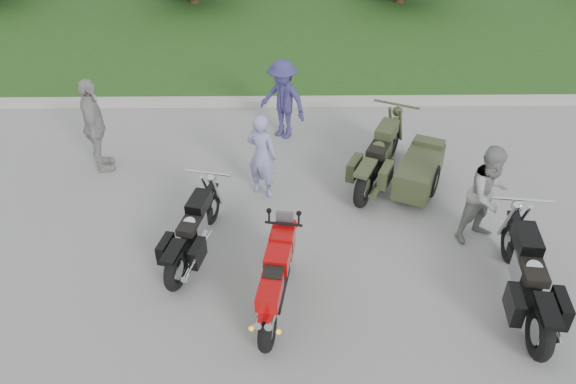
{
  "coord_description": "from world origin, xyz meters",
  "views": [
    {
      "loc": [
        -0.05,
        -5.91,
        5.9
      ],
      "look_at": [
        0.04,
        1.31,
        0.8
      ],
      "focal_mm": 35.0,
      "sensor_mm": 36.0,
      "label": 1
    }
  ],
  "objects_px": {
    "cruiser_right": "(528,281)",
    "person_denim": "(283,100)",
    "person_stripe": "(262,156)",
    "person_back": "(95,126)",
    "sportbike_red": "(276,280)",
    "person_grey": "(489,195)",
    "cruiser_left": "(193,234)",
    "cruiser_sidecar": "(402,166)"
  },
  "relations": [
    {
      "from": "person_denim",
      "to": "sportbike_red",
      "type": "bearing_deg",
      "value": -54.27
    },
    {
      "from": "sportbike_red",
      "to": "person_denim",
      "type": "relative_size",
      "value": 1.17
    },
    {
      "from": "person_grey",
      "to": "person_back",
      "type": "bearing_deg",
      "value": 137.02
    },
    {
      "from": "person_back",
      "to": "sportbike_red",
      "type": "bearing_deg",
      "value": -153.48
    },
    {
      "from": "person_stripe",
      "to": "person_denim",
      "type": "xyz_separation_m",
      "value": [
        0.37,
        2.09,
        0.05
      ]
    },
    {
      "from": "cruiser_right",
      "to": "cruiser_sidecar",
      "type": "relative_size",
      "value": 1.07
    },
    {
      "from": "person_stripe",
      "to": "person_denim",
      "type": "bearing_deg",
      "value": -70.27
    },
    {
      "from": "cruiser_left",
      "to": "sportbike_red",
      "type": "bearing_deg",
      "value": -28.44
    },
    {
      "from": "person_grey",
      "to": "cruiser_right",
      "type": "bearing_deg",
      "value": -109.77
    },
    {
      "from": "cruiser_sidecar",
      "to": "person_denim",
      "type": "xyz_separation_m",
      "value": [
        -2.14,
        1.95,
        0.38
      ]
    },
    {
      "from": "cruiser_left",
      "to": "cruiser_sidecar",
      "type": "height_order",
      "value": "cruiser_sidecar"
    },
    {
      "from": "cruiser_right",
      "to": "person_denim",
      "type": "distance_m",
      "value": 5.95
    },
    {
      "from": "sportbike_red",
      "to": "cruiser_right",
      "type": "distance_m",
      "value": 3.45
    },
    {
      "from": "sportbike_red",
      "to": "person_stripe",
      "type": "bearing_deg",
      "value": 104.53
    },
    {
      "from": "sportbike_red",
      "to": "person_denim",
      "type": "height_order",
      "value": "person_denim"
    },
    {
      "from": "person_grey",
      "to": "cruiser_sidecar",
      "type": "bearing_deg",
      "value": 101.32
    },
    {
      "from": "person_stripe",
      "to": "sportbike_red",
      "type": "bearing_deg",
      "value": 124.92
    },
    {
      "from": "person_grey",
      "to": "person_back",
      "type": "distance_m",
      "value": 7.01
    },
    {
      "from": "person_denim",
      "to": "person_grey",
      "type": "bearing_deg",
      "value": -9.52
    },
    {
      "from": "cruiser_right",
      "to": "person_stripe",
      "type": "height_order",
      "value": "person_stripe"
    },
    {
      "from": "cruiser_sidecar",
      "to": "person_grey",
      "type": "height_order",
      "value": "person_grey"
    },
    {
      "from": "person_stripe",
      "to": "person_grey",
      "type": "height_order",
      "value": "person_grey"
    },
    {
      "from": "sportbike_red",
      "to": "person_stripe",
      "type": "height_order",
      "value": "person_stripe"
    },
    {
      "from": "cruiser_sidecar",
      "to": "person_denim",
      "type": "distance_m",
      "value": 2.92
    },
    {
      "from": "person_stripe",
      "to": "person_back",
      "type": "xyz_separation_m",
      "value": [
        -3.11,
        0.86,
        0.13
      ]
    },
    {
      "from": "sportbike_red",
      "to": "person_stripe",
      "type": "xyz_separation_m",
      "value": [
        -0.25,
        2.83,
        0.24
      ]
    },
    {
      "from": "sportbike_red",
      "to": "cruiser_sidecar",
      "type": "bearing_deg",
      "value": 62.21
    },
    {
      "from": "cruiser_left",
      "to": "cruiser_right",
      "type": "xyz_separation_m",
      "value": [
        4.73,
        -1.14,
        0.07
      ]
    },
    {
      "from": "cruiser_left",
      "to": "person_back",
      "type": "distance_m",
      "value": 3.33
    },
    {
      "from": "cruiser_right",
      "to": "person_denim",
      "type": "height_order",
      "value": "person_denim"
    },
    {
      "from": "person_back",
      "to": "person_denim",
      "type": "bearing_deg",
      "value": -86.42
    },
    {
      "from": "sportbike_red",
      "to": "person_grey",
      "type": "xyz_separation_m",
      "value": [
        3.31,
        1.54,
        0.28
      ]
    },
    {
      "from": "person_stripe",
      "to": "person_back",
      "type": "height_order",
      "value": "person_back"
    },
    {
      "from": "cruiser_sidecar",
      "to": "person_back",
      "type": "bearing_deg",
      "value": -162.2
    },
    {
      "from": "cruiser_right",
      "to": "person_back",
      "type": "xyz_separation_m",
      "value": [
        -6.82,
        3.7,
        0.42
      ]
    },
    {
      "from": "sportbike_red",
      "to": "cruiser_right",
      "type": "xyz_separation_m",
      "value": [
        3.45,
        -0.0,
        -0.05
      ]
    },
    {
      "from": "person_denim",
      "to": "person_back",
      "type": "xyz_separation_m",
      "value": [
        -3.48,
        -1.23,
        0.08
      ]
    },
    {
      "from": "cruiser_sidecar",
      "to": "person_stripe",
      "type": "xyz_separation_m",
      "value": [
        -2.51,
        -0.14,
        0.33
      ]
    },
    {
      "from": "person_denim",
      "to": "cruiser_left",
      "type": "bearing_deg",
      "value": -73.2
    },
    {
      "from": "person_denim",
      "to": "person_back",
      "type": "distance_m",
      "value": 3.69
    },
    {
      "from": "sportbike_red",
      "to": "person_back",
      "type": "distance_m",
      "value": 5.01
    },
    {
      "from": "cruiser_right",
      "to": "person_grey",
      "type": "bearing_deg",
      "value": 102.93
    }
  ]
}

